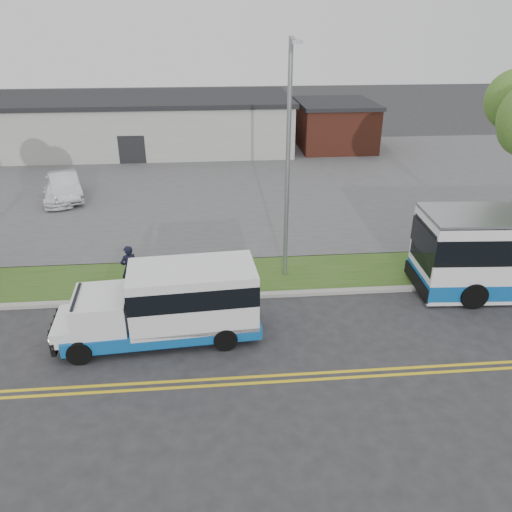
{
  "coord_description": "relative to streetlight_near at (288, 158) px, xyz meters",
  "views": [
    {
      "loc": [
        0.04,
        -16.27,
        10.16
      ],
      "look_at": [
        1.63,
        1.57,
        1.6
      ],
      "focal_mm": 35.0,
      "sensor_mm": 36.0,
      "label": 1
    }
  ],
  "objects": [
    {
      "name": "ground",
      "position": [
        -3.0,
        -2.73,
        -5.23
      ],
      "size": [
        140.0,
        140.0,
        0.0
      ],
      "primitive_type": "plane",
      "color": "#28282B",
      "rests_on": "ground"
    },
    {
      "name": "lane_line_north",
      "position": [
        -3.0,
        -6.58,
        -5.23
      ],
      "size": [
        70.0,
        0.12,
        0.01
      ],
      "primitive_type": "cube",
      "color": "gold",
      "rests_on": "ground"
    },
    {
      "name": "lane_line_south",
      "position": [
        -3.0,
        -6.88,
        -5.23
      ],
      "size": [
        70.0,
        0.12,
        0.01
      ],
      "primitive_type": "cube",
      "color": "gold",
      "rests_on": "ground"
    },
    {
      "name": "curb",
      "position": [
        -3.0,
        -1.63,
        -5.16
      ],
      "size": [
        80.0,
        0.3,
        0.15
      ],
      "primitive_type": "cube",
      "color": "#9E9B93",
      "rests_on": "ground"
    },
    {
      "name": "verge",
      "position": [
        -3.0,
        0.17,
        -5.18
      ],
      "size": [
        80.0,
        3.3,
        0.1
      ],
      "primitive_type": "cube",
      "color": "#2B4F1A",
      "rests_on": "ground"
    },
    {
      "name": "parking_lot",
      "position": [
        -3.0,
        14.27,
        -5.18
      ],
      "size": [
        80.0,
        25.0,
        0.1
      ],
      "primitive_type": "cube",
      "color": "#4C4C4F",
      "rests_on": "ground"
    },
    {
      "name": "commercial_building",
      "position": [
        -9.0,
        24.27,
        -3.05
      ],
      "size": [
        25.4,
        10.4,
        4.35
      ],
      "color": "#9E9E99",
      "rests_on": "ground"
    },
    {
      "name": "brick_wing",
      "position": [
        7.5,
        23.27,
        -3.27
      ],
      "size": [
        6.3,
        7.3,
        3.9
      ],
      "color": "brown",
      "rests_on": "ground"
    },
    {
      "name": "streetlight_near",
      "position": [
        0.0,
        0.0,
        0.0
      ],
      "size": [
        0.35,
        1.53,
        9.5
      ],
      "color": "gray",
      "rests_on": "verge"
    },
    {
      "name": "shuttle_bus",
      "position": [
        -4.47,
        -4.12,
        -3.81
      ],
      "size": [
        7.07,
        2.75,
        2.65
      ],
      "rotation": [
        0.0,
        0.0,
        0.07
      ],
      "color": "#0E5099",
      "rests_on": "ground"
    },
    {
      "name": "pedestrian",
      "position": [
        -6.45,
        -0.69,
        -4.17
      ],
      "size": [
        0.84,
        0.76,
        1.93
      ],
      "primitive_type": "imported",
      "rotation": [
        0.0,
        0.0,
        3.67
      ],
      "color": "black",
      "rests_on": "verge"
    },
    {
      "name": "parked_car_a",
      "position": [
        -12.03,
        11.33,
        -4.36
      ],
      "size": [
        3.14,
        4.95,
        1.54
      ],
      "primitive_type": "imported",
      "rotation": [
        0.0,
        0.0,
        0.35
      ],
      "color": "#BBBEC3",
      "rests_on": "parking_lot"
    },
    {
      "name": "parked_car_b",
      "position": [
        -12.28,
        10.72,
        -4.55
      ],
      "size": [
        2.59,
        4.32,
        1.17
      ],
      "primitive_type": "imported",
      "rotation": [
        0.0,
        0.0,
        0.25
      ],
      "color": "white",
      "rests_on": "parking_lot"
    },
    {
      "name": "grocery_bag_left",
      "position": [
        -6.75,
        -0.94,
        -4.97
      ],
      "size": [
        0.32,
        0.32,
        0.32
      ],
      "primitive_type": "sphere",
      "color": "white",
      "rests_on": "verge"
    },
    {
      "name": "grocery_bag_right",
      "position": [
        -6.15,
        -0.44,
        -4.97
      ],
      "size": [
        0.32,
        0.32,
        0.32
      ],
      "primitive_type": "sphere",
      "color": "white",
      "rests_on": "verge"
    }
  ]
}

